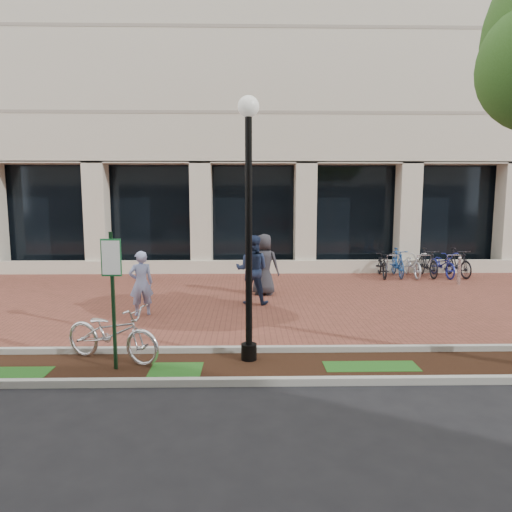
{
  "coord_description": "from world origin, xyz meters",
  "views": [
    {
      "loc": [
        -0.24,
        -12.76,
        2.9
      ],
      "look_at": [
        -0.01,
        -0.8,
        1.35
      ],
      "focal_mm": 32.0,
      "sensor_mm": 36.0,
      "label": 1
    }
  ],
  "objects_px": {
    "locked_bicycle": "(112,333)",
    "pedestrian_mid": "(252,270)",
    "pedestrian_left": "(141,283)",
    "bike_rack_cluster": "(419,263)",
    "lamppost": "(249,216)",
    "bollard": "(459,270)",
    "pedestrian_right": "(264,265)",
    "parking_sign": "(112,283)"
  },
  "relations": [
    {
      "from": "locked_bicycle",
      "to": "pedestrian_mid",
      "type": "relative_size",
      "value": 1.03
    },
    {
      "from": "pedestrian_left",
      "to": "pedestrian_mid",
      "type": "distance_m",
      "value": 2.98
    },
    {
      "from": "pedestrian_left",
      "to": "bike_rack_cluster",
      "type": "height_order",
      "value": "pedestrian_left"
    },
    {
      "from": "lamppost",
      "to": "locked_bicycle",
      "type": "distance_m",
      "value": 3.19
    },
    {
      "from": "pedestrian_left",
      "to": "lamppost",
      "type": "bearing_deg",
      "value": 108.35
    },
    {
      "from": "locked_bicycle",
      "to": "lamppost",
      "type": "bearing_deg",
      "value": -67.51
    },
    {
      "from": "pedestrian_mid",
      "to": "bollard",
      "type": "xyz_separation_m",
      "value": [
        6.92,
        2.61,
        -0.46
      ]
    },
    {
      "from": "lamppost",
      "to": "pedestrian_right",
      "type": "distance_m",
      "value": 5.77
    },
    {
      "from": "pedestrian_left",
      "to": "pedestrian_mid",
      "type": "relative_size",
      "value": 0.85
    },
    {
      "from": "parking_sign",
      "to": "bike_rack_cluster",
      "type": "height_order",
      "value": "parking_sign"
    },
    {
      "from": "parking_sign",
      "to": "bollard",
      "type": "bearing_deg",
      "value": 42.08
    },
    {
      "from": "bollard",
      "to": "pedestrian_right",
      "type": "bearing_deg",
      "value": -167.39
    },
    {
      "from": "pedestrian_right",
      "to": "bike_rack_cluster",
      "type": "distance_m",
      "value": 6.53
    },
    {
      "from": "lamppost",
      "to": "locked_bicycle",
      "type": "bearing_deg",
      "value": 179.78
    },
    {
      "from": "lamppost",
      "to": "bollard",
      "type": "relative_size",
      "value": 4.82
    },
    {
      "from": "locked_bicycle",
      "to": "pedestrian_right",
      "type": "distance_m",
      "value": 6.22
    },
    {
      "from": "lamppost",
      "to": "pedestrian_right",
      "type": "bearing_deg",
      "value": 85.12
    },
    {
      "from": "pedestrian_left",
      "to": "locked_bicycle",
      "type": "bearing_deg",
      "value": 72.47
    },
    {
      "from": "parking_sign",
      "to": "pedestrian_left",
      "type": "distance_m",
      "value": 3.69
    },
    {
      "from": "lamppost",
      "to": "bollard",
      "type": "bearing_deg",
      "value": 44.77
    },
    {
      "from": "lamppost",
      "to": "pedestrian_mid",
      "type": "height_order",
      "value": "lamppost"
    },
    {
      "from": "bollard",
      "to": "parking_sign",
      "type": "bearing_deg",
      "value": -141.46
    },
    {
      "from": "pedestrian_right",
      "to": "bike_rack_cluster",
      "type": "height_order",
      "value": "pedestrian_right"
    },
    {
      "from": "parking_sign",
      "to": "locked_bicycle",
      "type": "bearing_deg",
      "value": 114.66
    },
    {
      "from": "bollard",
      "to": "pedestrian_left",
      "type": "bearing_deg",
      "value": -158.55
    },
    {
      "from": "pedestrian_right",
      "to": "bollard",
      "type": "bearing_deg",
      "value": -150.13
    },
    {
      "from": "pedestrian_left",
      "to": "pedestrian_right",
      "type": "bearing_deg",
      "value": -164.37
    },
    {
      "from": "bollard",
      "to": "pedestrian_mid",
      "type": "bearing_deg",
      "value": -159.36
    },
    {
      "from": "pedestrian_mid",
      "to": "pedestrian_right",
      "type": "relative_size",
      "value": 1.03
    },
    {
      "from": "parking_sign",
      "to": "pedestrian_mid",
      "type": "distance_m",
      "value": 5.37
    },
    {
      "from": "bollard",
      "to": "locked_bicycle",
      "type": "bearing_deg",
      "value": -143.62
    },
    {
      "from": "lamppost",
      "to": "pedestrian_right",
      "type": "xyz_separation_m",
      "value": [
        0.47,
        5.5,
        -1.67
      ]
    },
    {
      "from": "pedestrian_right",
      "to": "bike_rack_cluster",
      "type": "xyz_separation_m",
      "value": [
        5.8,
        2.98,
        -0.42
      ]
    },
    {
      "from": "parking_sign",
      "to": "lamppost",
      "type": "bearing_deg",
      "value": 14.19
    },
    {
      "from": "parking_sign",
      "to": "pedestrian_right",
      "type": "xyz_separation_m",
      "value": [
        2.73,
        5.93,
        -0.58
      ]
    },
    {
      "from": "pedestrian_left",
      "to": "bollard",
      "type": "relative_size",
      "value": 1.69
    },
    {
      "from": "pedestrian_right",
      "to": "locked_bicycle",
      "type": "bearing_deg",
      "value": 79.49
    },
    {
      "from": "locked_bicycle",
      "to": "bike_rack_cluster",
      "type": "height_order",
      "value": "bike_rack_cluster"
    },
    {
      "from": "locked_bicycle",
      "to": "pedestrian_right",
      "type": "height_order",
      "value": "pedestrian_right"
    },
    {
      "from": "pedestrian_mid",
      "to": "pedestrian_right",
      "type": "height_order",
      "value": "pedestrian_mid"
    },
    {
      "from": "parking_sign",
      "to": "bike_rack_cluster",
      "type": "relative_size",
      "value": 0.66
    },
    {
      "from": "parking_sign",
      "to": "pedestrian_mid",
      "type": "xyz_separation_m",
      "value": [
        2.36,
        4.79,
        -0.55
      ]
    }
  ]
}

